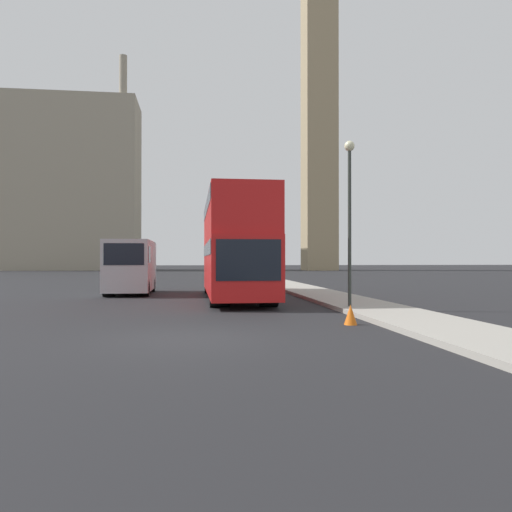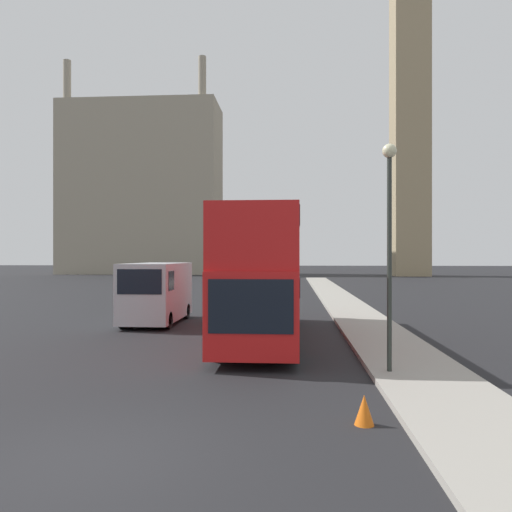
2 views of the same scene
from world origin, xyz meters
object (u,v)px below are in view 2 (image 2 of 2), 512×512
Objects in this scene: white_van at (156,291)px; street_lamp at (389,222)px; red_double_decker_bus at (263,271)px; clock_tower at (410,49)px.

white_van is 0.92× the size of street_lamp.
street_lamp is (3.54, -5.65, 1.42)m from red_double_decker_bus.
street_lamp reaches higher than white_van.
street_lamp reaches higher than red_double_decker_bus.
clock_tower is 73.70m from street_lamp.
clock_tower is 12.80× the size of white_van.
red_double_decker_bus is (-19.19, -59.39, -32.34)m from clock_tower.
clock_tower is 69.28m from white_van.
street_lamp is at bearing -47.53° from white_van.
street_lamp is (-15.65, -65.04, -30.92)m from clock_tower.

